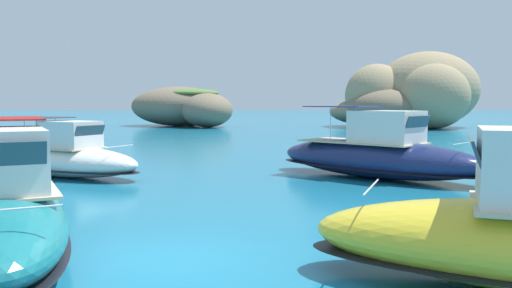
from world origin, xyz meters
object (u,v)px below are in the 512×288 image
(islet_large, at_px, (408,98))
(motorboat_white, at_px, (65,158))
(islet_small, at_px, (186,107))
(motorboat_navy, at_px, (377,155))

(islet_large, xyz_separation_m, motorboat_white, (-30.35, -43.34, -3.00))
(islet_small, height_order, motorboat_white, islet_small)
(motorboat_white, height_order, motorboat_navy, motorboat_navy)
(motorboat_navy, bearing_deg, islet_small, 103.78)
(motorboat_white, distance_m, motorboat_navy, 13.76)
(motorboat_white, xyz_separation_m, motorboat_navy, (13.72, -1.13, 0.16))
(islet_large, xyz_separation_m, islet_small, (-28.79, 5.07, -1.25))
(islet_large, height_order, islet_small, islet_large)
(islet_small, relative_size, motorboat_navy, 1.82)
(islet_small, xyz_separation_m, motorboat_white, (-1.57, -48.41, -1.75))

